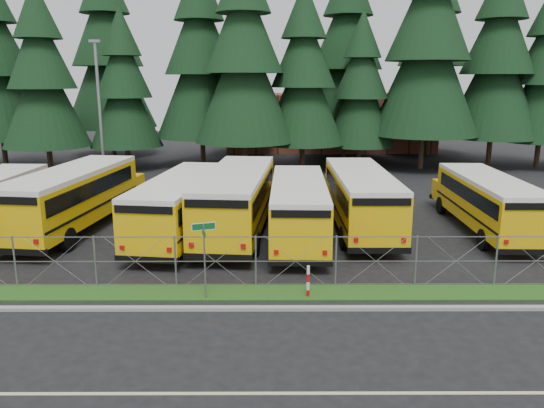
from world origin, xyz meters
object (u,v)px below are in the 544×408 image
at_px(bus_1, 77,199).
at_px(bus_5, 298,210).
at_px(bus_3, 184,206).
at_px(bus_east, 485,204).
at_px(bus_4, 238,202).
at_px(street_sign, 204,244).
at_px(bus_6, 360,200).
at_px(striped_bollard, 308,282).
at_px(light_standard, 100,111).

distance_m(bus_1, bus_5, 11.49).
distance_m(bus_3, bus_east, 15.25).
xyz_separation_m(bus_1, bus_4, (8.36, -0.66, 0.02)).
height_order(bus_east, street_sign, bus_east).
xyz_separation_m(bus_6, striped_bollard, (-3.28, -8.96, -0.94)).
bearing_deg(bus_4, street_sign, -89.51).
relative_size(bus_5, bus_east, 1.02).
height_order(bus_1, light_standard, light_standard).
height_order(bus_3, bus_6, bus_6).
relative_size(bus_4, striped_bollard, 10.27).
relative_size(bus_1, bus_5, 1.09).
distance_m(bus_4, light_standard, 14.87).
bearing_deg(street_sign, light_standard, 116.22).
relative_size(bus_6, light_standard, 1.16).
xyz_separation_m(bus_4, bus_east, (12.59, 0.22, -0.18)).
xyz_separation_m(bus_5, light_standard, (-12.91, 11.44, 4.04)).
xyz_separation_m(bus_3, bus_5, (5.64, -0.49, -0.04)).
bearing_deg(striped_bollard, street_sign, -178.44).
height_order(bus_5, street_sign, bus_5).
bearing_deg(bus_east, striped_bollard, -137.07).
relative_size(bus_5, street_sign, 3.96).
distance_m(bus_east, light_standard, 25.02).
xyz_separation_m(striped_bollard, light_standard, (-12.89, 18.67, 4.90)).
height_order(bus_5, striped_bollard, bus_5).
relative_size(bus_1, bus_4, 0.99).
relative_size(street_sign, striped_bollard, 2.34).
bearing_deg(light_standard, bus_4, -46.31).
height_order(bus_4, bus_5, bus_4).
bearing_deg(light_standard, bus_3, -56.41).
distance_m(bus_6, bus_east, 6.35).
xyz_separation_m(bus_5, striped_bollard, (-0.02, -7.23, -0.86)).
xyz_separation_m(bus_5, bus_east, (9.59, 1.29, -0.03)).
distance_m(bus_east, striped_bollard, 12.87).
xyz_separation_m(bus_4, bus_5, (3.00, -1.06, -0.16)).
relative_size(street_sign, light_standard, 0.28).
relative_size(bus_3, bus_6, 0.98).
xyz_separation_m(bus_east, light_standard, (-22.50, 10.16, 4.07)).
height_order(bus_1, striped_bollard, bus_1).
relative_size(bus_1, light_standard, 1.20).
distance_m(bus_1, bus_4, 8.39).
distance_m(bus_3, light_standard, 13.74).
bearing_deg(bus_5, bus_3, 176.99).
distance_m(bus_1, striped_bollard, 14.48).
xyz_separation_m(street_sign, striped_bollard, (3.65, 0.10, -1.43)).
height_order(bus_5, bus_6, bus_6).
distance_m(bus_1, street_sign, 11.89).
distance_m(striped_bollard, light_standard, 23.21).
relative_size(bus_4, street_sign, 4.39).
height_order(bus_6, bus_east, bus_6).
bearing_deg(bus_1, street_sign, -42.29).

